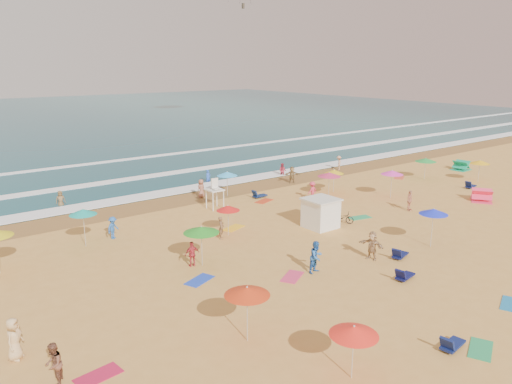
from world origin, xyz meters
TOP-DOWN VIEW (x-y plane):
  - ground at (0.00, 0.00)m, footprint 220.00×220.00m
  - ocean at (0.00, 84.00)m, footprint 220.00×140.00m
  - wet_sand at (0.00, 12.50)m, footprint 220.00×220.00m
  - surf_foam at (0.00, 21.32)m, footprint 200.00×18.70m
  - cabana at (3.61, -0.11)m, footprint 2.00×2.00m
  - cabana_roof at (3.61, -0.11)m, footprint 2.20×2.20m
  - bicycle at (5.51, -0.41)m, footprint 1.50×1.68m
  - lifeguard_stand at (0.21, 8.39)m, footprint 1.20×1.20m
  - beach_umbrellas at (1.52, 1.47)m, footprint 53.46×26.21m
  - loungers at (5.91, -5.66)m, footprint 57.54×24.08m
  - towels at (2.90, -3.51)m, footprint 40.39×24.46m
  - popup_tents at (24.50, 0.64)m, footprint 12.55×10.11m
  - beachgoers at (0.30, 3.66)m, footprint 37.46×24.47m

SIDE VIEW (x-z plane):
  - ground at x=0.00m, z-range 0.00..0.00m
  - ocean at x=0.00m, z-range -0.09..0.09m
  - wet_sand at x=0.00m, z-range 0.01..0.01m
  - towels at x=2.90m, z-range 0.00..0.03m
  - surf_foam at x=0.00m, z-range 0.08..0.12m
  - loungers at x=5.91m, z-range 0.00..0.34m
  - bicycle at x=5.51m, z-range 0.00..0.88m
  - popup_tents at x=24.50m, z-range 0.00..1.20m
  - beachgoers at x=0.30m, z-range -0.26..1.82m
  - cabana at x=3.61m, z-range 0.00..2.00m
  - lifeguard_stand at x=0.21m, z-range 0.00..2.10m
  - cabana_roof at x=3.61m, z-range 2.00..2.12m
  - beach_umbrellas at x=1.52m, z-range 1.71..2.50m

